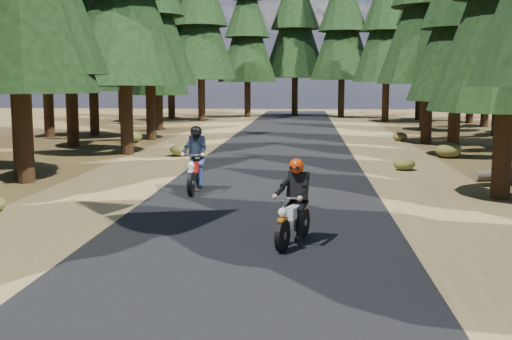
{
  "coord_description": "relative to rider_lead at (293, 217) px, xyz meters",
  "views": [
    {
      "loc": [
        1.08,
        -12.17,
        2.98
      ],
      "look_at": [
        0.0,
        1.5,
        1.1
      ],
      "focal_mm": 45.0,
      "sensor_mm": 36.0,
      "label": 1
    }
  ],
  "objects": [
    {
      "name": "rider_follow",
      "position": [
        -2.78,
        5.54,
        0.07
      ],
      "size": [
        0.62,
        2.02,
        1.79
      ],
      "rotation": [
        0.0,
        0.0,
        3.14
      ],
      "color": "#97120A",
      "rests_on": "road"
    },
    {
      "name": "ground",
      "position": [
        -0.86,
        0.62,
        -0.53
      ],
      "size": [
        120.0,
        120.0,
        0.0
      ],
      "primitive_type": "plane",
      "color": "#483219",
      "rests_on": "ground"
    },
    {
      "name": "road",
      "position": [
        -0.86,
        5.62,
        -0.53
      ],
      "size": [
        6.0,
        100.0,
        0.01
      ],
      "primitive_type": "cube",
      "color": "black",
      "rests_on": "ground"
    },
    {
      "name": "understory_shrubs",
      "position": [
        0.81,
        7.56,
        -0.27
      ],
      "size": [
        15.75,
        30.35,
        0.62
      ],
      "color": "#474C1E",
      "rests_on": "ground"
    },
    {
      "name": "rider_lead",
      "position": [
        0.0,
        0.0,
        0.0
      ],
      "size": [
        1.05,
        1.85,
        1.58
      ],
      "rotation": [
        0.0,
        0.0,
        2.83
      ],
      "color": "beige",
      "rests_on": "road"
    },
    {
      "name": "shoulder_l",
      "position": [
        -5.46,
        5.62,
        -0.53
      ],
      "size": [
        3.2,
        100.0,
        0.01
      ],
      "primitive_type": "cube",
      "color": "brown",
      "rests_on": "ground"
    },
    {
      "name": "shoulder_r",
      "position": [
        3.74,
        5.62,
        -0.53
      ],
      "size": [
        3.2,
        100.0,
        0.01
      ],
      "primitive_type": "cube",
      "color": "brown",
      "rests_on": "ground"
    }
  ]
}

